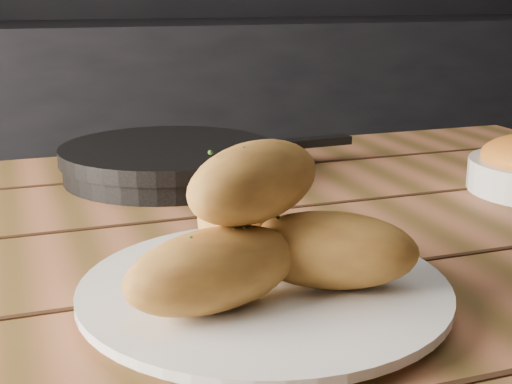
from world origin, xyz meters
The scene contains 5 objects.
counter centered at (0.00, 1.70, 0.45)m, with size 2.80×0.60×0.90m, color black.
table centered at (-0.56, 0.01, 0.65)m, with size 1.42×0.94×0.75m.
plate centered at (-0.54, -0.13, 0.76)m, with size 0.30×0.30×0.02m.
bread_rolls centered at (-0.55, -0.13, 0.81)m, with size 0.25×0.20×0.12m.
skillet centered at (-0.52, 0.30, 0.77)m, with size 0.43×0.29×0.05m.
Camera 1 is at (-0.73, -0.64, 1.00)m, focal length 50.00 mm.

